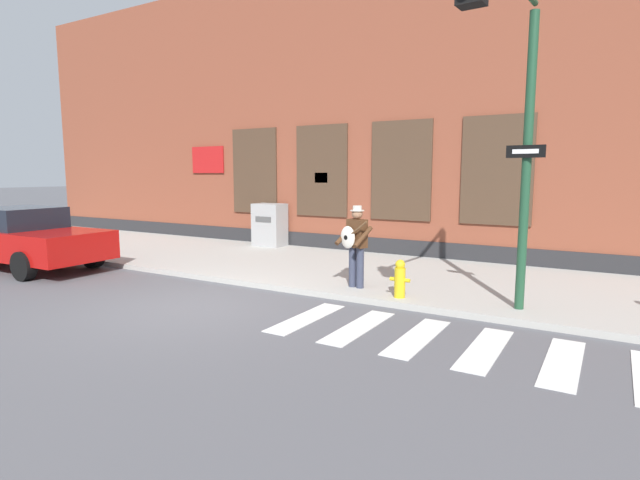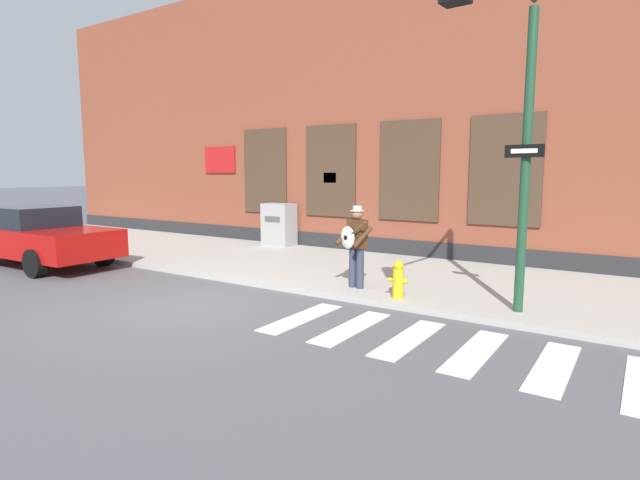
{
  "view_description": "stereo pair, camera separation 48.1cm",
  "coord_description": "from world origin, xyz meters",
  "px_view_note": "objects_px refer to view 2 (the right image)",
  "views": [
    {
      "loc": [
        6.34,
        -6.32,
        2.38
      ],
      "look_at": [
        1.4,
        2.04,
        1.07
      ],
      "focal_mm": 28.0,
      "sensor_mm": 36.0,
      "label": 1
    },
    {
      "loc": [
        6.75,
        -6.06,
        2.38
      ],
      "look_at": [
        1.4,
        2.04,
        1.07
      ],
      "focal_mm": 28.0,
      "sensor_mm": 36.0,
      "label": 2
    }
  ],
  "objects_px": {
    "traffic_light": "(503,84)",
    "utility_box": "(279,225)",
    "red_car": "(38,236)",
    "busker": "(355,242)",
    "fire_hydrant": "(398,280)"
  },
  "relations": [
    {
      "from": "traffic_light",
      "to": "utility_box",
      "type": "bearing_deg",
      "value": 147.19
    },
    {
      "from": "red_car",
      "to": "traffic_light",
      "type": "relative_size",
      "value": 0.94
    },
    {
      "from": "busker",
      "to": "traffic_light",
      "type": "relative_size",
      "value": 0.33
    },
    {
      "from": "red_car",
      "to": "busker",
      "type": "xyz_separation_m",
      "value": [
        8.28,
        1.86,
        0.27
      ]
    },
    {
      "from": "red_car",
      "to": "busker",
      "type": "relative_size",
      "value": 2.86
    },
    {
      "from": "traffic_light",
      "to": "utility_box",
      "type": "height_order",
      "value": "traffic_light"
    },
    {
      "from": "busker",
      "to": "fire_hydrant",
      "type": "distance_m",
      "value": 1.25
    },
    {
      "from": "traffic_light",
      "to": "red_car",
      "type": "bearing_deg",
      "value": -176.96
    },
    {
      "from": "red_car",
      "to": "fire_hydrant",
      "type": "relative_size",
      "value": 6.65
    },
    {
      "from": "busker",
      "to": "fire_hydrant",
      "type": "relative_size",
      "value": 2.32
    },
    {
      "from": "utility_box",
      "to": "fire_hydrant",
      "type": "distance_m",
      "value": 7.24
    },
    {
      "from": "traffic_light",
      "to": "fire_hydrant",
      "type": "xyz_separation_m",
      "value": [
        -1.91,
        0.95,
        -3.12
      ]
    },
    {
      "from": "red_car",
      "to": "fire_hydrant",
      "type": "height_order",
      "value": "red_car"
    },
    {
      "from": "red_car",
      "to": "traffic_light",
      "type": "distance_m",
      "value": 11.62
    },
    {
      "from": "traffic_light",
      "to": "busker",
      "type": "bearing_deg",
      "value": 157.05
    }
  ]
}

